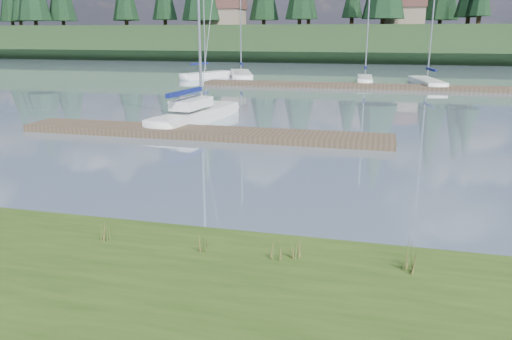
# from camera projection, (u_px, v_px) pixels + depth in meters

# --- Properties ---
(ground) EXTENTS (200.00, 200.00, 0.00)m
(ground) POSITION_uv_depth(u_px,v_px,m) (338.00, 87.00, 39.95)
(ground) COLOR gray
(ground) RESTS_ON ground
(ridge) EXTENTS (200.00, 20.00, 5.00)m
(ridge) POSITION_uv_depth(u_px,v_px,m) (362.00, 44.00, 79.50)
(ridge) COLOR #1D3218
(ridge) RESTS_ON ground
(sailboat_main) EXTENTS (2.53, 8.06, 11.50)m
(sailboat_main) POSITION_uv_depth(u_px,v_px,m) (201.00, 111.00, 25.11)
(sailboat_main) COLOR white
(sailboat_main) RESTS_ON ground
(dock_near) EXTENTS (16.00, 2.00, 0.30)m
(dock_near) POSITION_uv_depth(u_px,v_px,m) (201.00, 133.00, 21.19)
(dock_near) COLOR #4C3D2C
(dock_near) RESTS_ON ground
(dock_far) EXTENTS (26.00, 2.20, 0.30)m
(dock_far) POSITION_uv_depth(u_px,v_px,m) (364.00, 86.00, 39.45)
(dock_far) COLOR #4C3D2C
(dock_far) RESTS_ON ground
(sailboat_bg_0) EXTENTS (3.85, 6.35, 9.49)m
(sailboat_bg_0) POSITION_uv_depth(u_px,v_px,m) (210.00, 74.00, 48.20)
(sailboat_bg_0) COLOR white
(sailboat_bg_0) RESTS_ON ground
(sailboat_bg_1) EXTENTS (4.41, 8.96, 13.11)m
(sailboat_bg_1) POSITION_uv_depth(u_px,v_px,m) (241.00, 74.00, 48.84)
(sailboat_bg_1) COLOR white
(sailboat_bg_1) RESTS_ON ground
(sailboat_bg_2) EXTENTS (1.46, 6.12, 9.34)m
(sailboat_bg_2) POSITION_uv_depth(u_px,v_px,m) (365.00, 79.00, 43.40)
(sailboat_bg_2) COLOR white
(sailboat_bg_2) RESTS_ON ground
(sailboat_bg_3) EXTENTS (2.81, 7.78, 11.26)m
(sailboat_bg_3) POSITION_uv_depth(u_px,v_px,m) (425.00, 81.00, 41.35)
(sailboat_bg_3) COLOR white
(sailboat_bg_3) RESTS_ON ground
(weed_0) EXTENTS (0.17, 0.14, 0.50)m
(weed_0) POSITION_uv_depth(u_px,v_px,m) (204.00, 241.00, 9.18)
(weed_0) COLOR #475B23
(weed_0) RESTS_ON bank
(weed_1) EXTENTS (0.17, 0.14, 0.47)m
(weed_1) POSITION_uv_depth(u_px,v_px,m) (276.00, 249.00, 8.87)
(weed_1) COLOR #475B23
(weed_1) RESTS_ON bank
(weed_2) EXTENTS (0.17, 0.14, 0.76)m
(weed_2) POSITION_uv_depth(u_px,v_px,m) (410.00, 251.00, 8.50)
(weed_2) COLOR #475B23
(weed_2) RESTS_ON bank
(weed_3) EXTENTS (0.17, 0.14, 0.57)m
(weed_3) POSITION_uv_depth(u_px,v_px,m) (105.00, 228.00, 9.72)
(weed_3) COLOR #475B23
(weed_3) RESTS_ON bank
(weed_4) EXTENTS (0.17, 0.14, 0.53)m
(weed_4) POSITION_uv_depth(u_px,v_px,m) (295.00, 246.00, 8.96)
(weed_4) COLOR #475B23
(weed_4) RESTS_ON bank
(weed_5) EXTENTS (0.17, 0.14, 0.49)m
(weed_5) POSITION_uv_depth(u_px,v_px,m) (419.00, 262.00, 8.37)
(weed_5) COLOR #475B23
(weed_5) RESTS_ON bank
(mud_lip) EXTENTS (60.00, 0.50, 0.14)m
(mud_lip) POSITION_uv_depth(u_px,v_px,m) (208.00, 242.00, 10.37)
(mud_lip) COLOR #33281C
(mud_lip) RESTS_ON ground
(house_0) EXTENTS (6.30, 5.30, 4.65)m
(house_0) POSITION_uv_depth(u_px,v_px,m) (224.00, 13.00, 80.51)
(house_0) COLOR gray
(house_0) RESTS_ON ridge
(house_1) EXTENTS (6.30, 5.30, 4.65)m
(house_1) POSITION_uv_depth(u_px,v_px,m) (404.00, 11.00, 74.96)
(house_1) COLOR gray
(house_1) RESTS_ON ridge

